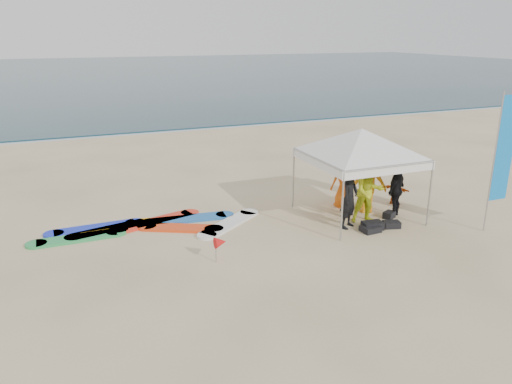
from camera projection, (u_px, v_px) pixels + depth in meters
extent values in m
plane|color=beige|center=(261.00, 283.00, 10.91)|extent=(120.00, 120.00, 0.00)
cube|color=#0C2633|center=(79.00, 74.00, 63.73)|extent=(160.00, 84.00, 0.08)
cube|color=silver|center=(131.00, 133.00, 26.93)|extent=(160.00, 1.20, 0.01)
imported|color=black|center=(349.00, 197.00, 13.74)|extent=(0.78, 0.71, 1.78)
imported|color=#BBC81C|center=(369.00, 192.00, 14.12)|extent=(1.01, 0.86, 1.84)
imported|color=orange|center=(368.00, 182.00, 14.93)|extent=(1.37, 1.02, 1.89)
imported|color=black|center=(396.00, 189.00, 14.63)|extent=(1.03, 0.83, 1.64)
imported|color=#DD5D13|center=(345.00, 179.00, 15.39)|extent=(0.87, 0.57, 1.77)
imported|color=#CE5412|center=(395.00, 190.00, 15.75)|extent=(0.60, 0.88, 0.91)
cylinder|color=#A5A5A8|center=(293.00, 178.00, 15.30)|extent=(0.05, 0.05, 1.88)
cylinder|color=#A5A5A8|center=(371.00, 169.00, 16.32)|extent=(0.05, 0.05, 1.88)
cylinder|color=#A5A5A8|center=(342.00, 207.00, 12.82)|extent=(0.05, 0.05, 1.88)
cylinder|color=#A5A5A8|center=(430.00, 194.00, 13.84)|extent=(0.05, 0.05, 1.88)
cube|color=white|center=(390.00, 171.00, 13.07)|extent=(2.92, 0.02, 0.24)
cube|color=white|center=(335.00, 148.00, 15.56)|extent=(2.92, 0.02, 0.24)
cube|color=white|center=(317.00, 163.00, 13.81)|extent=(0.02, 2.92, 0.24)
cube|color=white|center=(400.00, 154.00, 14.83)|extent=(0.02, 2.92, 0.24)
pyramid|color=white|center=(362.00, 128.00, 14.05)|extent=(3.99, 3.99, 0.75)
cylinder|color=#A5A5A8|center=(493.00, 164.00, 13.18)|extent=(0.04, 0.04, 3.81)
cube|color=blue|center=(505.00, 149.00, 13.18)|extent=(0.60, 0.03, 2.83)
cylinder|color=#A5A5A8|center=(216.00, 251.00, 11.79)|extent=(0.02, 0.02, 0.60)
cone|color=red|center=(221.00, 242.00, 11.77)|extent=(0.28, 0.28, 0.28)
cube|color=black|center=(373.00, 226.00, 13.83)|extent=(0.60, 0.43, 0.22)
cube|color=black|center=(391.00, 224.00, 13.96)|extent=(0.52, 0.41, 0.18)
cube|color=black|center=(370.00, 229.00, 13.67)|extent=(0.53, 0.43, 0.16)
cube|color=black|center=(389.00, 215.00, 14.66)|extent=(0.44, 0.40, 0.20)
cube|color=red|center=(156.00, 221.00, 14.34)|extent=(2.31, 1.10, 0.07)
cube|color=#E53F13|center=(180.00, 228.00, 13.85)|extent=(1.94, 1.36, 0.07)
cube|color=#2061AF|center=(190.00, 219.00, 14.55)|extent=(2.12, 0.74, 0.07)
cube|color=white|center=(229.00, 223.00, 14.18)|extent=(2.02, 1.66, 0.07)
cube|color=green|center=(77.00, 238.00, 13.16)|extent=(2.02, 0.56, 0.07)
cube|color=#182DCF|center=(95.00, 228.00, 13.84)|extent=(2.18, 0.59, 0.07)
cube|color=#FFA81A|center=(111.00, 230.00, 13.74)|extent=(2.04, 0.96, 0.07)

